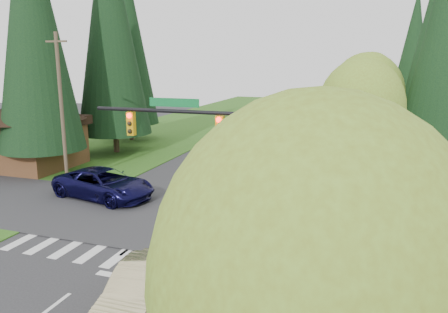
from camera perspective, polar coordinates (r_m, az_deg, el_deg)
The scene contains 32 objects.
ground at distance 17.33m, azimuth -19.70°, elevation -16.68°, with size 120.00×120.00×0.00m, color #28282B.
grass_east at distance 32.78m, azimuth 23.79°, elevation -3.10°, with size 14.00×110.00×0.06m, color #2A5416.
grass_west at distance 39.88m, azimuth -16.57°, elevation 0.08°, with size 14.00×110.00×0.06m, color #2A5416.
cross_street at distance 23.45m, azimuth -7.41°, elevation -8.19°, with size 120.00×8.00×0.10m, color #28282B.
sidewalk_east at distance 34.70m, azimuth 13.49°, elevation -1.49°, with size 1.80×80.00×0.13m, color gray.
curb_east at distance 34.79m, azimuth 12.10°, elevation -1.38°, with size 0.20×80.00×0.13m, color gray.
stone_wall_north at distance 42.35m, azimuth 16.89°, elevation 1.21°, with size 0.70×40.00×0.70m, color #4C4438.
traffic_signal at distance 17.32m, azimuth -0.01°, elevation 1.67°, with size 8.70×0.37×6.80m.
brown_building at distance 36.79m, azimuth -23.92°, elevation 3.45°, with size 8.40×8.40×5.40m.
utility_pole at distance 30.71m, azimuth -20.45°, elevation 5.92°, with size 1.60×0.24×10.00m.
decid_tree_0 at distance 25.74m, azimuth 17.42°, elevation 6.03°, with size 4.80×4.80×8.37m.
decid_tree_1 at distance 32.69m, azimuth 18.04°, elevation 7.60°, with size 5.20×5.20×8.80m.
decid_tree_2 at distance 39.67m, azimuth 18.01°, elevation 8.55°, with size 5.00×5.00×8.82m.
decid_tree_3 at distance 46.67m, azimuth 18.32°, elevation 8.70°, with size 5.00×5.00×8.55m.
decid_tree_4 at distance 53.64m, azimuth 18.60°, elevation 9.52°, with size 5.40×5.40×9.18m.
decid_tree_5 at distance 60.66m, azimuth 18.47°, elevation 9.30°, with size 4.80×4.80×8.30m.
decid_tree_6 at distance 67.64m, azimuth 18.68°, elevation 9.83°, with size 5.20×5.20×8.86m.
decid_tree_south at distance 6.36m, azimuth 11.68°, elevation -15.62°, with size 4.60×4.60×7.92m.
conifer_w_a at distance 34.45m, azimuth -23.70°, elevation 15.73°, with size 6.12×6.12×19.80m.
conifer_w_b at distance 39.36m, azimuth -22.88°, elevation 13.80°, with size 5.44×5.44×17.80m.
conifer_w_c at distance 40.22m, azimuth -14.68°, elevation 16.46°, with size 6.46×6.46×20.80m.
conifer_w_e at distance 46.30m, azimuth -12.53°, elevation 14.74°, with size 5.78×5.78×18.80m.
conifer_e_a at distance 31.89m, azimuth 27.21°, elevation 13.95°, with size 5.44×5.44×17.80m.
conifer_e_b at distance 45.94m, azimuth 26.22°, elevation 14.44°, with size 6.12×6.12×19.80m.
conifer_e_c at distance 59.74m, azimuth 23.52°, elevation 12.49°, with size 5.10×5.10×16.80m.
sedan_champagne at distance 15.43m, azimuth -10.76°, elevation -16.59°, with size 1.68×4.83×1.59m, color #C7B884.
suv_navy at distance 27.45m, azimuth -15.40°, elevation -3.47°, with size 2.99×6.49×1.80m, color black.
parked_car_a at distance 29.19m, azimuth 9.87°, elevation -2.73°, with size 1.58×3.92×1.33m, color silver.
parked_car_b at distance 41.02m, azimuth 10.68°, elevation 1.63°, with size 1.87×4.59×1.33m, color gray.
parked_car_c at distance 43.68m, azimuth 11.22°, elevation 2.43°, with size 1.68×4.82×1.59m, color silver.
parked_car_d at distance 54.95m, azimuth 14.36°, elevation 4.21°, with size 1.66×4.12×1.40m, color white.
parked_car_e at distance 56.57m, azimuth 13.08°, elevation 4.52°, with size 1.99×4.89×1.42m, color #ACADB1.
Camera 1 is at (9.91, -11.59, 8.24)m, focal length 35.00 mm.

